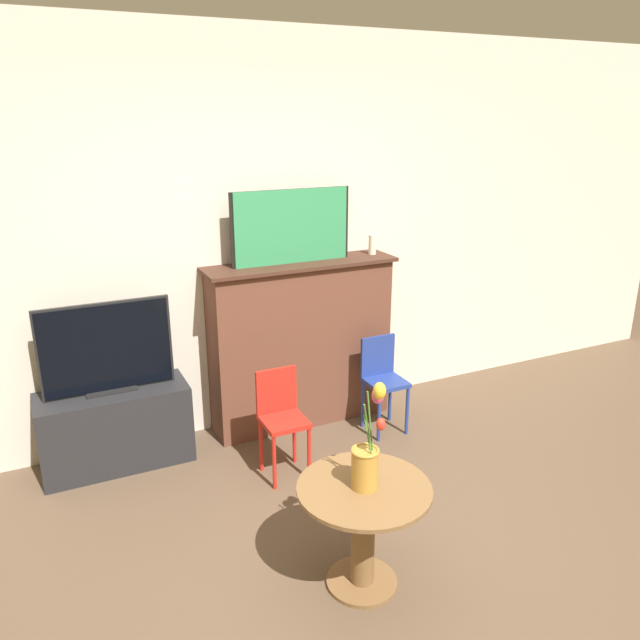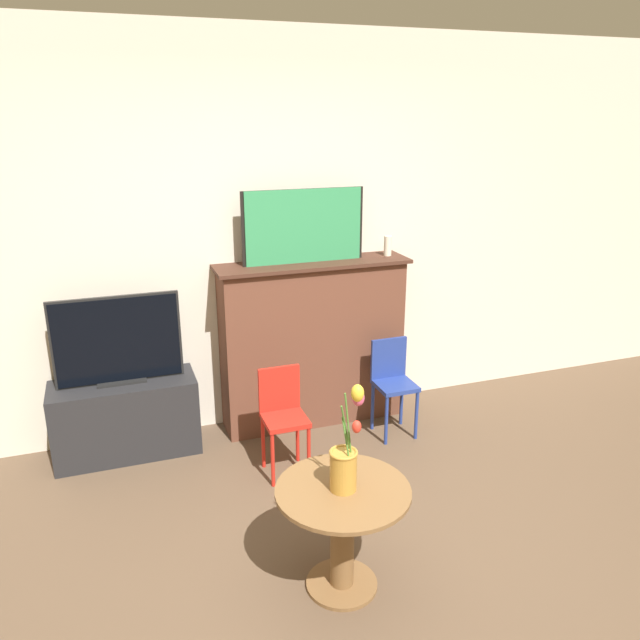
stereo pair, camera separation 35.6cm
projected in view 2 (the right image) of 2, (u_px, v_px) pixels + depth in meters
ground_plane at (386, 620)px, 2.80m from camera, size 14.00×14.00×0.00m
wall_back at (260, 237)px, 4.27m from camera, size 8.00×0.06×2.70m
fireplace_mantel at (313, 341)px, 4.44m from camera, size 1.35×0.35×1.19m
painting at (304, 226)px, 4.17m from camera, size 0.85×0.03×0.49m
mantel_candle at (388, 246)px, 4.42m from camera, size 0.05×0.05×0.14m
tv_stand at (126, 418)px, 4.10m from camera, size 0.92×0.37×0.51m
tv_monitor at (118, 341)px, 3.93m from camera, size 0.79×0.12×0.58m
chair_red at (283, 412)px, 3.85m from camera, size 0.26×0.26×0.68m
chair_blue at (392, 379)px, 4.33m from camera, size 0.26×0.26×0.68m
side_table at (342, 524)px, 2.89m from camera, size 0.63×0.63×0.54m
vase_tulips at (346, 458)px, 2.79m from camera, size 0.18×0.19×0.52m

